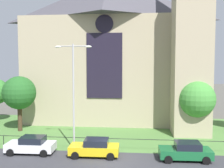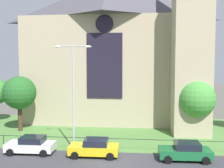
{
  "view_description": "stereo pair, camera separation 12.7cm",
  "coord_description": "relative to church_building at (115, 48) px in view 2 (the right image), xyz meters",
  "views": [
    {
      "loc": [
        1.98,
        -21.06,
        7.83
      ],
      "look_at": [
        -0.83,
        8.0,
        5.69
      ],
      "focal_mm": 42.37,
      "sensor_mm": 36.0,
      "label": 1
    },
    {
      "loc": [
        2.11,
        -21.04,
        7.83
      ],
      "look_at": [
        -0.83,
        8.0,
        5.69
      ],
      "focal_mm": 42.37,
      "sensor_mm": 36.0,
      "label": 2
    }
  ],
  "objects": [
    {
      "name": "ground",
      "position": [
        1.31,
        -6.64,
        -10.27
      ],
      "size": [
        160.0,
        160.0,
        0.0
      ],
      "primitive_type": "plane",
      "color": "#56544C"
    },
    {
      "name": "grass_verge",
      "position": [
        1.31,
        -8.64,
        -10.27
      ],
      "size": [
        120.0,
        20.0,
        0.01
      ],
      "primitive_type": "cube",
      "color": "#517F3D",
      "rests_on": "ground"
    },
    {
      "name": "church_building",
      "position": [
        0.0,
        0.0,
        0.0
      ],
      "size": [
        23.2,
        16.2,
        26.0
      ],
      "color": "tan",
      "rests_on": "ground"
    },
    {
      "name": "iron_railing",
      "position": [
        -0.77,
        -14.14,
        -9.29
      ],
      "size": [
        34.45,
        0.07,
        1.13
      ],
      "color": "black",
      "rests_on": "ground"
    },
    {
      "name": "tree_left_near",
      "position": [
        -10.55,
        -8.02,
        -5.77
      ],
      "size": [
        3.9,
        3.9,
        6.5
      ],
      "color": "#423021",
      "rests_on": "ground"
    },
    {
      "name": "tree_right_near",
      "position": [
        9.61,
        -8.95,
        -6.15
      ],
      "size": [
        3.94,
        3.94,
        6.15
      ],
      "color": "brown",
      "rests_on": "ground"
    },
    {
      "name": "streetlamp_near",
      "position": [
        -2.5,
        -14.24,
        -4.24
      ],
      "size": [
        3.37,
        0.26,
        9.7
      ],
      "color": "#B2B2B7",
      "rests_on": "ground"
    },
    {
      "name": "parked_car_white",
      "position": [
        -6.03,
        -15.61,
        -9.53
      ],
      "size": [
        4.23,
        2.08,
        1.51
      ],
      "rotation": [
        0.0,
        0.0,
        3.16
      ],
      "color": "silver",
      "rests_on": "ground"
    },
    {
      "name": "parked_car_yellow",
      "position": [
        -0.31,
        -15.82,
        -9.53
      ],
      "size": [
        4.23,
        2.08,
        1.51
      ],
      "rotation": [
        0.0,
        0.0,
        3.16
      ],
      "color": "gold",
      "rests_on": "ground"
    },
    {
      "name": "parked_car_green",
      "position": [
        7.27,
        -16.0,
        -9.53
      ],
      "size": [
        4.25,
        2.12,
        1.51
      ],
      "rotation": [
        0.0,
        0.0,
        3.17
      ],
      "color": "#196033",
      "rests_on": "ground"
    }
  ]
}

